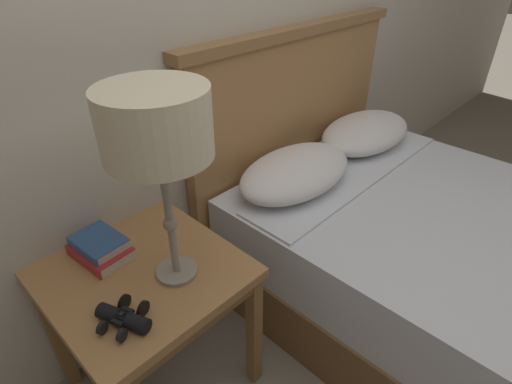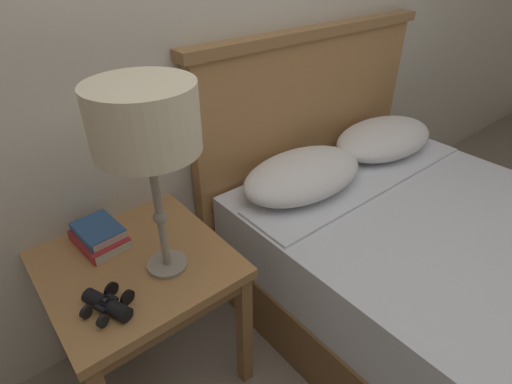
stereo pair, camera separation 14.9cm
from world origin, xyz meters
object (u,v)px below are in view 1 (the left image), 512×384
at_px(nightstand, 146,288).
at_px(book_on_nightstand, 100,252).
at_px(table_lamp, 156,128).
at_px(binoculars_pair, 124,318).
at_px(book_stacked_on_top, 98,242).
at_px(bed, 449,264).

relative_size(nightstand, book_on_nightstand, 2.79).
distance_m(table_lamp, binoculars_pair, 0.53).
xyz_separation_m(table_lamp, binoculars_pair, (-0.22, -0.05, -0.48)).
bearing_deg(nightstand, book_stacked_on_top, 107.35).
distance_m(book_stacked_on_top, binoculars_pair, 0.33).
bearing_deg(book_on_nightstand, binoculars_pair, -106.78).
height_order(nightstand, binoculars_pair, binoculars_pair).
height_order(nightstand, table_lamp, table_lamp).
height_order(bed, book_on_nightstand, bed).
xyz_separation_m(nightstand, binoculars_pair, (-0.15, -0.15, 0.10)).
xyz_separation_m(book_on_nightstand, book_stacked_on_top, (0.00, 0.01, 0.03)).
bearing_deg(book_stacked_on_top, bed, -35.73).
height_order(table_lamp, book_on_nightstand, table_lamp).
distance_m(nightstand, book_stacked_on_top, 0.22).
height_order(nightstand, book_stacked_on_top, book_stacked_on_top).
bearing_deg(binoculars_pair, nightstand, 44.52).
bearing_deg(binoculars_pair, book_on_nightstand, 73.22).
bearing_deg(binoculars_pair, book_stacked_on_top, 72.85).
bearing_deg(bed, nightstand, 149.12).
bearing_deg(binoculars_pair, bed, -22.03).
xyz_separation_m(bed, book_on_nightstand, (-1.12, 0.80, 0.30)).
height_order(book_on_nightstand, binoculars_pair, binoculars_pair).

